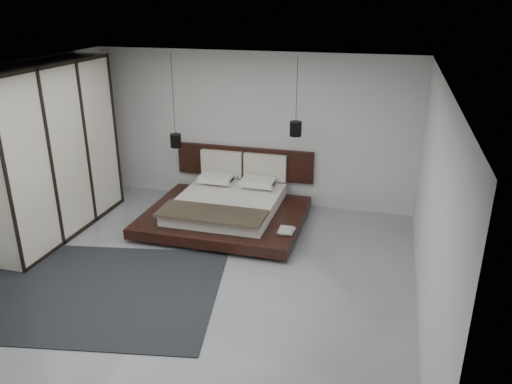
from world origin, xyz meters
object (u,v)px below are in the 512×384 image
(wardrobe, at_px, (52,151))
(rug, at_px, (92,290))
(lattice_screen, at_px, (95,131))
(pendant_right, at_px, (296,129))
(pendant_left, at_px, (176,140))
(bed, at_px, (227,207))

(wardrobe, distance_m, rug, 2.54)
(lattice_screen, bearing_deg, wardrobe, -81.11)
(pendant_right, bearing_deg, pendant_left, 180.00)
(pendant_right, xyz_separation_m, rug, (-2.14, -3.00, -1.63))
(bed, relative_size, pendant_left, 1.61)
(bed, distance_m, rug, 2.82)
(lattice_screen, distance_m, bed, 3.04)
(bed, height_order, pendant_left, pendant_left)
(pendant_left, xyz_separation_m, rug, (0.03, -3.00, -1.27))
(rug, bearing_deg, wardrobe, 134.52)
(lattice_screen, height_order, pendant_left, pendant_left)
(wardrobe, bearing_deg, lattice_screen, 98.89)
(wardrobe, bearing_deg, bed, 22.75)
(wardrobe, xyz_separation_m, rug, (1.50, -1.52, -1.38))
(pendant_right, relative_size, wardrobe, 0.46)
(lattice_screen, relative_size, pendant_left, 1.58)
(lattice_screen, distance_m, rug, 3.81)
(bed, bearing_deg, wardrobe, -157.25)
(lattice_screen, bearing_deg, pendant_right, -1.96)
(wardrobe, bearing_deg, rug, -45.48)
(lattice_screen, distance_m, wardrobe, 1.63)
(pendant_right, bearing_deg, wardrobe, -157.95)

